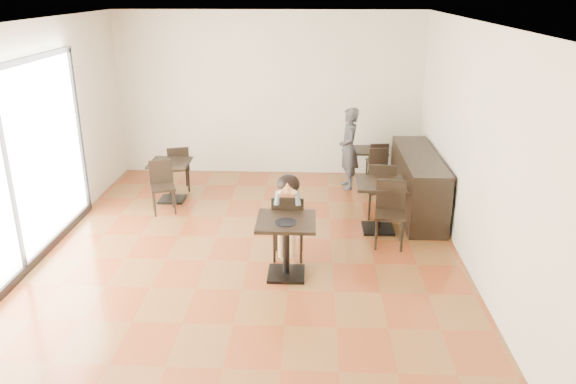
# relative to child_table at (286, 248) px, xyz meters

# --- Properties ---
(floor) EXTENTS (6.00, 8.00, 0.01)m
(floor) POSITION_rel_child_table_xyz_m (-0.55, 0.38, -0.40)
(floor) COLOR brown
(floor) RESTS_ON ground
(ceiling) EXTENTS (6.00, 8.00, 0.01)m
(ceiling) POSITION_rel_child_table_xyz_m (-0.55, 0.38, 2.80)
(ceiling) COLOR white
(ceiling) RESTS_ON floor
(wall_back) EXTENTS (6.00, 0.01, 3.20)m
(wall_back) POSITION_rel_child_table_xyz_m (-0.55, 4.38, 1.20)
(wall_back) COLOR silver
(wall_back) RESTS_ON floor
(wall_front) EXTENTS (6.00, 0.01, 3.20)m
(wall_front) POSITION_rel_child_table_xyz_m (-0.55, -3.62, 1.20)
(wall_front) COLOR silver
(wall_front) RESTS_ON floor
(wall_left) EXTENTS (0.01, 8.00, 3.20)m
(wall_left) POSITION_rel_child_table_xyz_m (-3.55, 0.38, 1.20)
(wall_left) COLOR silver
(wall_left) RESTS_ON floor
(wall_right) EXTENTS (0.01, 8.00, 3.20)m
(wall_right) POSITION_rel_child_table_xyz_m (2.45, 0.38, 1.20)
(wall_right) COLOR silver
(wall_right) RESTS_ON floor
(storefront_window) EXTENTS (0.04, 4.50, 2.60)m
(storefront_window) POSITION_rel_child_table_xyz_m (-3.52, -0.12, 1.00)
(storefront_window) COLOR white
(storefront_window) RESTS_ON floor
(child_table) EXTENTS (0.76, 0.76, 0.80)m
(child_table) POSITION_rel_child_table_xyz_m (0.00, 0.00, 0.00)
(child_table) COLOR black
(child_table) RESTS_ON floor
(child_chair) EXTENTS (0.43, 0.43, 0.97)m
(child_chair) POSITION_rel_child_table_xyz_m (0.00, 0.55, 0.08)
(child_chair) COLOR black
(child_chair) RESTS_ON floor
(child) EXTENTS (0.43, 0.61, 1.22)m
(child) POSITION_rel_child_table_xyz_m (0.00, 0.55, 0.21)
(child) COLOR slate
(child) RESTS_ON child_chair
(plate) EXTENTS (0.27, 0.27, 0.02)m
(plate) POSITION_rel_child_table_xyz_m (0.00, -0.10, 0.41)
(plate) COLOR black
(plate) RESTS_ON child_table
(pizza_slice) EXTENTS (0.28, 0.22, 0.07)m
(pizza_slice) POSITION_rel_child_table_xyz_m (0.00, 0.36, 0.65)
(pizza_slice) COLOR #DBC46C
(pizza_slice) RESTS_ON child
(adult_patron) EXTENTS (0.44, 0.60, 1.53)m
(adult_patron) POSITION_rel_child_table_xyz_m (1.00, 3.51, 0.36)
(adult_patron) COLOR #39393F
(adult_patron) RESTS_ON floor
(cafe_table_mid) EXTENTS (0.84, 0.84, 0.80)m
(cafe_table_mid) POSITION_rel_child_table_xyz_m (1.37, 1.54, -0.00)
(cafe_table_mid) COLOR black
(cafe_table_mid) RESTS_ON floor
(cafe_table_left) EXTENTS (0.87, 0.87, 0.72)m
(cafe_table_left) POSITION_rel_child_table_xyz_m (-2.18, 2.68, -0.04)
(cafe_table_left) COLOR black
(cafe_table_left) RESTS_ON floor
(cafe_table_back) EXTENTS (0.71, 0.71, 0.67)m
(cafe_table_back) POSITION_rel_child_table_xyz_m (1.44, 3.81, -0.07)
(cafe_table_back) COLOR black
(cafe_table_back) RESTS_ON floor
(chair_mid_a) EXTENTS (0.48, 0.48, 0.96)m
(chair_mid_a) POSITION_rel_child_table_xyz_m (1.47, 2.09, 0.08)
(chair_mid_a) COLOR black
(chair_mid_a) RESTS_ON floor
(chair_mid_b) EXTENTS (0.48, 0.48, 0.96)m
(chair_mid_b) POSITION_rel_child_table_xyz_m (1.47, 0.99, 0.08)
(chair_mid_b) COLOR black
(chair_mid_b) RESTS_ON floor
(chair_left_a) EXTENTS (0.50, 0.50, 0.87)m
(chair_left_a) POSITION_rel_child_table_xyz_m (-2.18, 3.23, 0.03)
(chair_left_a) COLOR black
(chair_left_a) RESTS_ON floor
(chair_left_b) EXTENTS (0.50, 0.50, 0.87)m
(chair_left_b) POSITION_rel_child_table_xyz_m (-2.18, 2.13, 0.03)
(chair_left_b) COLOR black
(chair_left_b) RESTS_ON floor
(chair_back_a) EXTENTS (0.41, 0.41, 0.80)m
(chair_back_a) POSITION_rel_child_table_xyz_m (1.57, 3.88, 0.00)
(chair_back_a) COLOR black
(chair_back_a) RESTS_ON floor
(chair_back_b) EXTENTS (0.41, 0.41, 0.80)m
(chair_back_b) POSITION_rel_child_table_xyz_m (1.57, 3.26, 0.00)
(chair_back_b) COLOR black
(chair_back_b) RESTS_ON floor
(service_counter) EXTENTS (0.60, 2.40, 1.00)m
(service_counter) POSITION_rel_child_table_xyz_m (2.10, 2.38, 0.10)
(service_counter) COLOR black
(service_counter) RESTS_ON floor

